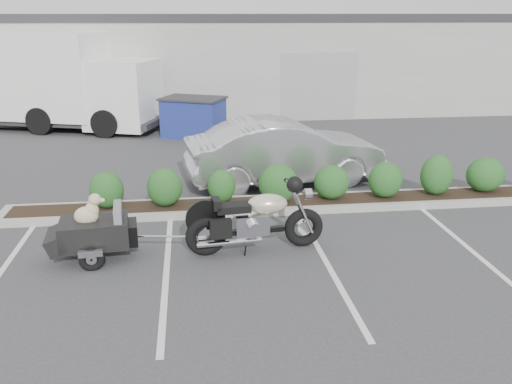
{
  "coord_description": "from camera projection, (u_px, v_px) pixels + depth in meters",
  "views": [
    {
      "loc": [
        -1.01,
        -8.76,
        4.06
      ],
      "look_at": [
        0.2,
        1.11,
        0.75
      ],
      "focal_mm": 38.0,
      "sensor_mm": 36.0,
      "label": 1
    }
  ],
  "objects": [
    {
      "name": "motorcycle",
      "position": [
        256.0,
        221.0,
        9.51
      ],
      "size": [
        2.51,
        0.91,
        1.44
      ],
      "rotation": [
        0.0,
        0.0,
        0.1
      ],
      "color": "black",
      "rests_on": "ground"
    },
    {
      "name": "sedan",
      "position": [
        285.0,
        152.0,
        13.31
      ],
      "size": [
        5.02,
        2.36,
        1.59
      ],
      "primitive_type": "imported",
      "rotation": [
        0.0,
        0.0,
        1.72
      ],
      "color": "silver",
      "rests_on": "ground"
    },
    {
      "name": "ground",
      "position": [
        253.0,
        252.0,
        9.65
      ],
      "size": [
        90.0,
        90.0,
        0.0
      ],
      "primitive_type": "plane",
      "color": "#38383A",
      "rests_on": "ground"
    },
    {
      "name": "planter_kerb",
      "position": [
        286.0,
        204.0,
        11.81
      ],
      "size": [
        12.0,
        1.0,
        0.15
      ],
      "primitive_type": "cube",
      "color": "#9E9E93",
      "rests_on": "ground"
    },
    {
      "name": "dumpster",
      "position": [
        193.0,
        117.0,
        18.41
      ],
      "size": [
        2.42,
        2.11,
        1.33
      ],
      "rotation": [
        0.0,
        0.0,
        -0.43
      ],
      "color": "navy",
      "rests_on": "ground"
    },
    {
      "name": "delivery_truck",
      "position": [
        59.0,
        83.0,
        19.44
      ],
      "size": [
        7.77,
        4.54,
        3.39
      ],
      "rotation": [
        0.0,
        0.0,
        -0.32
      ],
      "color": "white",
      "rests_on": "ground"
    },
    {
      "name": "building",
      "position": [
        210.0,
        59.0,
        25.02
      ],
      "size": [
        26.0,
        10.0,
        4.0
      ],
      "primitive_type": "cube",
      "color": "#9EA099",
      "rests_on": "ground"
    },
    {
      "name": "pet_trailer",
      "position": [
        93.0,
        231.0,
        9.23
      ],
      "size": [
        2.02,
        1.13,
        1.19
      ],
      "rotation": [
        0.0,
        0.0,
        0.1
      ],
      "color": "black",
      "rests_on": "ground"
    }
  ]
}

